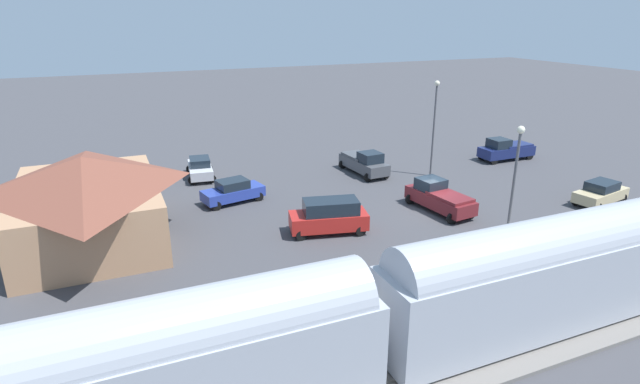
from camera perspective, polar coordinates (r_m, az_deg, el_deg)
ground_plane at (r=37.15m, az=11.98°, el=-1.97°), size 200.00×200.00×0.00m
railway_track at (r=28.10m, az=28.71°, el=-11.26°), size 4.80×70.00×0.30m
platform at (r=30.27m, az=22.89°, el=-7.99°), size 3.20×46.00×0.30m
passenger_train at (r=19.39m, az=6.53°, el=-13.35°), size 2.93×36.92×4.98m
station_building at (r=33.75m, az=-24.67°, el=-0.59°), size 12.33×8.81×5.34m
pedestrian_on_platform at (r=26.03m, az=14.81°, el=-8.80°), size 0.36×0.36×1.71m
pedestrian_waiting_far at (r=26.83m, az=14.48°, el=-7.87°), size 0.36×0.36×1.71m
sedan_tan at (r=42.48m, az=29.00°, el=-0.07°), size 2.62×4.76×1.74m
suv_red at (r=32.24m, az=1.05°, el=-2.71°), size 3.02×5.22×2.22m
sedan_blue at (r=38.03m, az=-9.75°, el=0.10°), size 2.70×4.78×1.74m
sedan_silver at (r=44.35m, az=-13.31°, el=2.66°), size 4.69×2.67×1.74m
pickup_charcoal at (r=44.35m, az=5.01°, el=3.32°), size 5.52×2.77×2.14m
pickup_maroon at (r=36.82m, az=13.21°, el=-0.55°), size 5.59×2.97×2.14m
pickup_navy at (r=51.61m, az=20.13°, el=4.51°), size 1.99×5.41×2.14m
light_pole_near_platform at (r=30.78m, az=21.06°, el=1.93°), size 0.44×0.44×7.48m
light_pole_lot_center at (r=43.77m, az=12.74°, el=8.16°), size 0.44×0.44×8.12m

